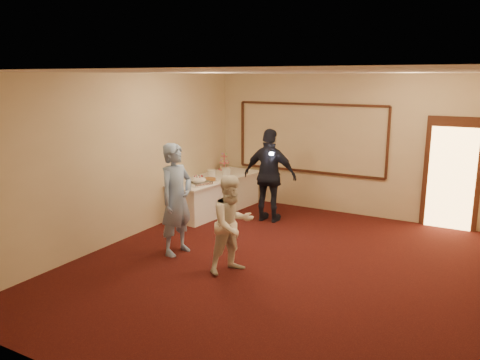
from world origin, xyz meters
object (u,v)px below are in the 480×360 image
object	(u,v)px
plate_stack_a	(212,173)
woman	(232,224)
pavlova_tray	(199,181)
man	(176,199)
buffet_table	(214,194)
cupcake_stand	(224,163)
plate_stack_b	(226,171)
tart	(210,180)
guest	(270,176)

from	to	relation	value
plate_stack_a	woman	distance (m)	3.39
pavlova_tray	man	bearing A→B (deg)	-67.79
buffet_table	cupcake_stand	world-z (taller)	cupcake_stand
buffet_table	plate_stack_b	xyz separation A→B (m)	(0.12, 0.34, 0.47)
cupcake_stand	man	bearing A→B (deg)	-72.17
plate_stack_b	woman	distance (m)	3.55
tart	cupcake_stand	bearing A→B (deg)	107.01
cupcake_stand	woman	bearing A→B (deg)	-57.35
pavlova_tray	tart	xyz separation A→B (m)	(-0.02, 0.44, -0.05)
pavlova_tray	cupcake_stand	xyz separation A→B (m)	(-0.39, 1.66, 0.08)
plate_stack_a	woman	bearing A→B (deg)	-52.20
plate_stack_a	woman	size ratio (longest dim) A/B	0.13
buffet_table	pavlova_tray	bearing A→B (deg)	-80.30
cupcake_stand	woman	size ratio (longest dim) A/B	0.29
plate_stack_b	buffet_table	bearing A→B (deg)	-109.63
woman	plate_stack_b	bearing A→B (deg)	58.59
buffet_table	tart	xyz separation A→B (m)	(0.12, -0.35, 0.41)
pavlova_tray	plate_stack_a	world-z (taller)	pavlova_tray
cupcake_stand	plate_stack_b	xyz separation A→B (m)	(0.38, -0.54, -0.07)
buffet_table	plate_stack_b	bearing A→B (deg)	70.37
plate_stack_a	man	distance (m)	2.61
buffet_table	woman	size ratio (longest dim) A/B	1.68
buffet_table	plate_stack_a	world-z (taller)	plate_stack_a
guest	plate_stack_b	bearing A→B (deg)	-20.26
man	guest	xyz separation A→B (m)	(0.58, 2.40, 0.02)
plate_stack_b	tart	bearing A→B (deg)	-90.04
plate_stack_b	woman	bearing A→B (deg)	-57.74
buffet_table	guest	xyz separation A→B (m)	(1.39, -0.05, 0.57)
buffet_table	pavlova_tray	world-z (taller)	pavlova_tray
plate_stack_b	man	world-z (taller)	man
plate_stack_b	guest	world-z (taller)	guest
pavlova_tray	tart	distance (m)	0.44
cupcake_stand	tart	world-z (taller)	cupcake_stand
plate_stack_b	tart	xyz separation A→B (m)	(-0.00, -0.69, -0.06)
plate_stack_b	woman	xyz separation A→B (m)	(1.89, -3.00, -0.10)
tart	man	world-z (taller)	man
man	plate_stack_a	bearing A→B (deg)	25.81
plate_stack_a	man	bearing A→B (deg)	-70.40
guest	buffet_table	bearing A→B (deg)	-5.46
man	plate_stack_b	bearing A→B (deg)	20.21
plate_stack_b	guest	size ratio (longest dim) A/B	0.10
man	guest	size ratio (longest dim) A/B	0.98
cupcake_stand	plate_stack_b	distance (m)	0.66
man	tart	bearing A→B (deg)	24.52
tart	guest	xyz separation A→B (m)	(1.27, 0.30, 0.16)
pavlova_tray	man	xyz separation A→B (m)	(0.68, -1.66, 0.09)
buffet_table	woman	world-z (taller)	woman
woman	tart	bearing A→B (deg)	65.63
woman	guest	world-z (taller)	guest
cupcake_stand	man	world-z (taller)	man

